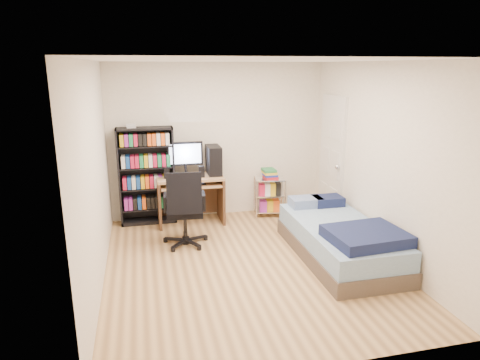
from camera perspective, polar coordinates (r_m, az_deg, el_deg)
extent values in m
cube|color=tan|center=(5.54, 1.03, -11.37)|extent=(3.50, 4.00, 0.04)
cube|color=white|center=(4.96, 1.17, 15.93)|extent=(3.50, 4.00, 0.04)
cube|color=white|center=(7.04, -2.99, 5.25)|extent=(3.50, 0.04, 2.50)
cube|color=white|center=(3.27, 9.94, -6.55)|extent=(3.50, 0.04, 2.50)
cube|color=white|center=(4.98, -19.04, 0.35)|extent=(0.04, 4.00, 2.50)
cube|color=white|center=(5.79, 18.34, 2.38)|extent=(0.04, 4.00, 2.50)
cube|color=black|center=(6.86, -12.32, 0.51)|extent=(0.86, 0.29, 1.53)
cube|color=black|center=(7.00, -12.08, -3.66)|extent=(0.80, 0.27, 0.02)
cube|color=#BF1941|center=(6.96, -12.13, -2.83)|extent=(0.75, 0.23, 0.18)
cube|color=black|center=(6.90, -12.23, -1.03)|extent=(0.80, 0.27, 0.02)
cube|color=#16469B|center=(6.87, -12.28, -0.17)|extent=(0.75, 0.23, 0.18)
cube|color=black|center=(6.82, -12.38, 1.67)|extent=(0.80, 0.27, 0.02)
cube|color=gold|center=(6.79, -12.43, 2.56)|extent=(0.75, 0.23, 0.18)
cube|color=black|center=(6.75, -12.54, 4.44)|extent=(0.80, 0.27, 0.02)
cube|color=#1C834C|center=(6.73, -12.59, 5.34)|extent=(0.75, 0.23, 0.18)
cube|color=silver|center=(6.71, -14.34, 7.01)|extent=(0.13, 0.12, 0.06)
cube|color=tan|center=(6.74, -6.70, 0.36)|extent=(1.03, 0.56, 0.04)
cube|color=#3C2C20|center=(6.81, -10.73, -3.02)|extent=(0.04, 0.56, 0.73)
cube|color=#3C2C20|center=(6.91, -2.55, -2.49)|extent=(0.04, 0.56, 0.73)
cube|color=#3C2C20|center=(7.09, -6.87, -1.97)|extent=(0.99, 0.03, 0.67)
cube|color=tan|center=(6.69, -6.60, -0.66)|extent=(0.92, 0.46, 0.03)
cube|color=black|center=(6.66, -6.58, -0.50)|extent=(0.45, 0.15, 0.03)
cube|color=black|center=(6.76, -7.34, 3.52)|extent=(0.55, 0.05, 0.37)
cube|color=#CCDAFF|center=(6.73, -7.32, 3.47)|extent=(0.49, 0.01, 0.31)
cube|color=black|center=(6.78, -3.54, 2.67)|extent=(0.21, 0.43, 0.45)
cube|color=black|center=(6.63, -9.76, 0.97)|extent=(0.08, 0.08, 0.17)
cube|color=black|center=(6.63, -5.13, 1.13)|extent=(0.08, 0.08, 0.17)
cylinder|color=black|center=(6.07, -7.31, -6.03)|extent=(0.05, 0.05, 0.38)
cube|color=black|center=(6.00, -7.38, -4.14)|extent=(0.53, 0.53, 0.08)
cube|color=black|center=(5.69, -7.45, -1.79)|extent=(0.48, 0.19, 0.56)
cube|color=black|center=(5.96, -9.95, -2.95)|extent=(0.07, 0.31, 0.22)
cube|color=black|center=(5.96, -4.90, -2.76)|extent=(0.07, 0.31, 0.22)
cylinder|color=silver|center=(6.97, 2.23, -2.70)|extent=(0.02, 0.02, 0.65)
cylinder|color=silver|center=(7.03, 6.05, -2.60)|extent=(0.02, 0.02, 0.65)
cylinder|color=silver|center=(7.28, 1.94, -1.91)|extent=(0.02, 0.02, 0.65)
cylinder|color=silver|center=(7.35, 5.60, -1.82)|extent=(0.02, 0.02, 0.65)
cube|color=silver|center=(7.22, 3.93, -4.00)|extent=(0.52, 0.40, 0.02)
cube|color=silver|center=(7.14, 3.97, -1.90)|extent=(0.52, 0.40, 0.02)
cube|color=silver|center=(7.07, 4.01, 0.18)|extent=(0.52, 0.40, 0.02)
cube|color=#B01923|center=(7.05, 4.02, 0.83)|extent=(0.24, 0.29, 0.15)
cube|color=brown|center=(5.84, 13.01, -9.02)|extent=(1.02, 2.04, 0.20)
cube|color=#8BB1CF|center=(5.75, 13.14, -6.98)|extent=(0.98, 2.00, 0.24)
cube|color=#151D43|center=(5.25, 16.46, -7.21)|extent=(0.91, 0.77, 0.14)
cube|color=#8BA3C4|center=(6.32, 8.76, -2.90)|extent=(0.46, 0.31, 0.13)
cube|color=#151D43|center=(6.44, 11.61, -2.72)|extent=(0.43, 0.31, 0.13)
cube|color=#422715|center=(5.66, 13.45, -5.93)|extent=(0.29, 0.22, 0.02)
cube|color=silver|center=(6.98, 12.15, 2.76)|extent=(0.05, 0.80, 2.00)
sphere|color=silver|center=(6.69, 12.85, 1.75)|extent=(0.08, 0.08, 0.08)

